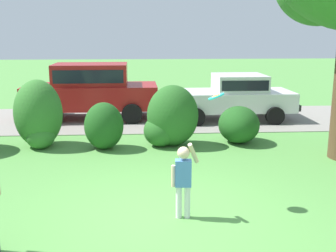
% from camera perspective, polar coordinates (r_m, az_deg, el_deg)
% --- Properties ---
extents(ground_plane, '(80.00, 80.00, 0.00)m').
position_cam_1_polar(ground_plane, '(7.21, -0.10, -11.90)').
color(ground_plane, '#518E42').
extents(driveway_strip, '(28.00, 4.40, 0.02)m').
position_cam_1_polar(driveway_strip, '(14.70, -1.90, 0.97)').
color(driveway_strip, gray).
rests_on(driveway_strip, ground).
extents(shrub_centre_left, '(1.25, 1.27, 1.78)m').
position_cam_1_polar(shrub_centre_left, '(11.56, -17.12, 1.29)').
color(shrub_centre_left, '#33702B').
rests_on(shrub_centre_left, ground).
extents(shrub_centre, '(1.01, 0.96, 1.23)m').
position_cam_1_polar(shrub_centre, '(11.00, -8.67, 0.01)').
color(shrub_centre, '#1E511C').
rests_on(shrub_centre, ground).
extents(shrub_centre_right, '(1.46, 1.19, 1.63)m').
position_cam_1_polar(shrub_centre_right, '(11.17, 0.29, 0.97)').
color(shrub_centre_right, '#286023').
rests_on(shrub_centre_right, ground).
extents(shrub_far_end, '(1.11, 1.32, 1.01)m').
position_cam_1_polar(shrub_far_end, '(11.68, 9.56, 0.19)').
color(shrub_far_end, '#1E511C').
rests_on(shrub_far_end, ground).
extents(parked_sedan, '(4.43, 2.15, 1.56)m').
position_cam_1_polar(parked_sedan, '(14.65, 8.75, 4.11)').
color(parked_sedan, white).
rests_on(parked_sedan, ground).
extents(parked_suv, '(4.73, 2.15, 1.92)m').
position_cam_1_polar(parked_suv, '(14.80, -10.35, 5.04)').
color(parked_suv, maroon).
rests_on(parked_suv, ground).
extents(child_thrower, '(0.46, 0.25, 1.29)m').
position_cam_1_polar(child_thrower, '(6.85, 2.09, -6.81)').
color(child_thrower, white).
rests_on(child_thrower, ground).
extents(frisbee, '(0.28, 0.28, 0.15)m').
position_cam_1_polar(frisbee, '(7.10, 6.54, 4.00)').
color(frisbee, '#1EB7B2').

